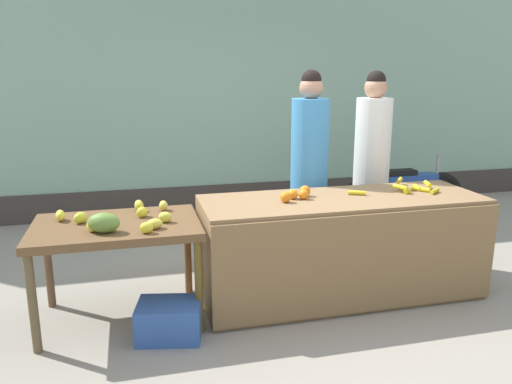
# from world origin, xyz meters

# --- Properties ---
(ground_plane) EXTENTS (24.00, 24.00, 0.00)m
(ground_plane) POSITION_xyz_m (0.00, 0.00, 0.00)
(ground_plane) COLOR gray
(market_wall_back) EXTENTS (9.73, 0.23, 3.59)m
(market_wall_back) POSITION_xyz_m (0.00, 2.87, 1.76)
(market_wall_back) COLOR #8CB299
(market_wall_back) RESTS_ON ground
(fruit_stall_counter) EXTENTS (2.29, 0.80, 0.84)m
(fruit_stall_counter) POSITION_xyz_m (0.34, -0.01, 0.42)
(fruit_stall_counter) COLOR olive
(fruit_stall_counter) RESTS_ON ground
(side_table_wooden) EXTENTS (1.19, 0.79, 0.76)m
(side_table_wooden) POSITION_xyz_m (-1.44, 0.00, 0.67)
(side_table_wooden) COLOR brown
(side_table_wooden) RESTS_ON ground
(banana_bunch_pile) EXTENTS (0.79, 0.45, 0.07)m
(banana_bunch_pile) POSITION_xyz_m (0.95, 0.06, 0.87)
(banana_bunch_pile) COLOR yellow
(banana_bunch_pile) RESTS_ON fruit_stall_counter
(orange_pile) EXTENTS (0.30, 0.23, 0.09)m
(orange_pile) POSITION_xyz_m (-0.03, 0.05, 0.88)
(orange_pile) COLOR orange
(orange_pile) RESTS_ON fruit_stall_counter
(mango_papaya_pile) EXTENTS (0.84, 0.68, 0.14)m
(mango_papaya_pile) POSITION_xyz_m (-1.43, -0.08, 0.81)
(mango_papaya_pile) COLOR yellow
(mango_papaya_pile) RESTS_ON side_table_wooden
(vendor_woman_blue_shirt) EXTENTS (0.34, 0.34, 1.84)m
(vendor_woman_blue_shirt) POSITION_xyz_m (0.27, 0.63, 0.93)
(vendor_woman_blue_shirt) COLOR #33333D
(vendor_woman_blue_shirt) RESTS_ON ground
(vendor_woman_white_shirt) EXTENTS (0.34, 0.34, 1.84)m
(vendor_woman_white_shirt) POSITION_xyz_m (0.93, 0.70, 0.93)
(vendor_woman_white_shirt) COLOR #33333D
(vendor_woman_white_shirt) RESTS_ON ground
(parked_motorcycle) EXTENTS (1.60, 0.18, 0.88)m
(parked_motorcycle) POSITION_xyz_m (1.79, 1.52, 0.40)
(parked_motorcycle) COLOR black
(parked_motorcycle) RESTS_ON ground
(produce_crate) EXTENTS (0.50, 0.40, 0.26)m
(produce_crate) POSITION_xyz_m (-1.11, -0.37, 0.13)
(produce_crate) COLOR #3359A5
(produce_crate) RESTS_ON ground
(produce_sack) EXTENTS (0.47, 0.47, 0.48)m
(produce_sack) POSITION_xyz_m (-0.59, 0.69, 0.24)
(produce_sack) COLOR maroon
(produce_sack) RESTS_ON ground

